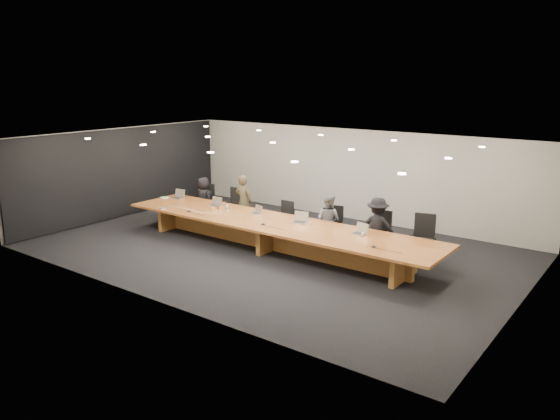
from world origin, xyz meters
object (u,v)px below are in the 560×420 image
object	(u,v)px
laptop_a	(177,194)
chair_left	(233,207)
amber_mug	(218,208)
paper_cup_near	(310,224)
chair_mid_right	(332,226)
person_b	(244,202)
laptop_d	(300,217)
person_c	(328,220)
conference_table	(273,230)
mic_left	(189,211)
av_box	(162,208)
paper_cup_far	(363,234)
laptop_b	(214,202)
chair_right	(378,233)
mic_right	(374,246)
laptop_e	(359,229)
laptop_c	(255,210)
chair_mid_left	(283,218)
chair_far_left	(205,201)
person_d	(377,227)
mic_center	(263,224)
chair_far_right	(423,239)
water_bottle	(227,208)
person_a	(204,199)

from	to	relation	value
laptop_a	chair_left	bearing A→B (deg)	21.39
amber_mug	paper_cup_near	size ratio (longest dim) A/B	1.15
chair_mid_right	person_b	distance (m)	3.01
chair_left	laptop_d	bearing A→B (deg)	-18.85
laptop_d	person_c	bearing A→B (deg)	54.03
laptop_d	paper_cup_near	bearing A→B (deg)	-16.95
conference_table	mic_left	distance (m)	2.56
laptop_a	av_box	distance (m)	1.30
chair_mid_right	person_b	size ratio (longest dim) A/B	0.68
person_b	amber_mug	distance (m)	1.01
paper_cup_near	av_box	bearing A→B (deg)	-166.74
person_c	paper_cup_near	xyz separation A→B (m)	(-0.01, -0.85, 0.10)
paper_cup_far	chair_left	bearing A→B (deg)	169.06
person_c	av_box	size ratio (longest dim) A/B	7.78
laptop_a	laptop_b	bearing A→B (deg)	-7.39
chair_right	chair_left	bearing A→B (deg)	-179.42
mic_right	chair_left	bearing A→B (deg)	163.96
laptop_b	laptop_e	xyz separation A→B (m)	(4.67, -0.06, 0.00)
chair_right	laptop_c	world-z (taller)	chair_right
conference_table	paper_cup_far	distance (m)	2.46
chair_mid_right	laptop_c	distance (m)	2.12
conference_table	mic_left	xyz separation A→B (m)	(-2.50, -0.53, 0.24)
chair_mid_left	amber_mug	xyz separation A→B (m)	(-1.49, -1.04, 0.30)
laptop_e	chair_far_left	bearing A→B (deg)	-178.20
laptop_b	laptop_c	bearing A→B (deg)	-2.16
chair_mid_right	person_d	bearing A→B (deg)	-15.45
laptop_a	paper_cup_far	distance (m)	6.40
laptop_d	person_b	bearing A→B (deg)	147.52
chair_far_left	person_c	xyz separation A→B (m)	(4.64, -0.18, 0.15)
chair_mid_left	paper_cup_far	world-z (taller)	chair_mid_left
chair_far_left	laptop_a	world-z (taller)	chair_far_left
mic_center	chair_far_right	bearing A→B (deg)	26.12
conference_table	av_box	bearing A→B (deg)	-167.96
chair_mid_left	mic_right	distance (m)	3.94
water_bottle	amber_mug	xyz separation A→B (m)	(-0.40, 0.07, -0.05)
chair_mid_left	av_box	distance (m)	3.40
chair_left	paper_cup_near	xyz separation A→B (m)	(3.36, -0.90, 0.22)
laptop_c	av_box	size ratio (longest dim) A/B	1.62
person_b	laptop_a	bearing A→B (deg)	19.21
chair_far_left	laptop_e	distance (m)	6.10
chair_far_right	person_c	xyz separation A→B (m)	(-2.52, -0.19, 0.10)
chair_left	chair_mid_left	xyz separation A→B (m)	(1.86, 0.02, -0.08)
paper_cup_far	paper_cup_near	bearing A→B (deg)	178.39
chair_far_left	chair_far_right	bearing A→B (deg)	-13.44
person_a	paper_cup_far	xyz separation A→B (m)	(5.97, -0.88, 0.12)
person_d	laptop_c	bearing A→B (deg)	-2.19
chair_left	water_bottle	size ratio (longest dim) A/B	6.06
chair_right	chair_far_left	bearing A→B (deg)	179.16
chair_left	laptop_e	bearing A→B (deg)	-13.38
chair_far_right	mic_right	size ratio (longest dim) A/B	9.49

